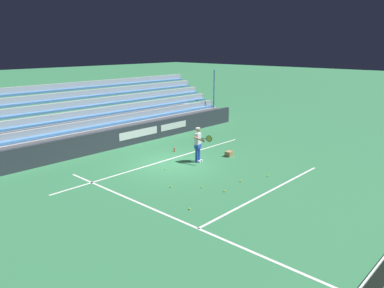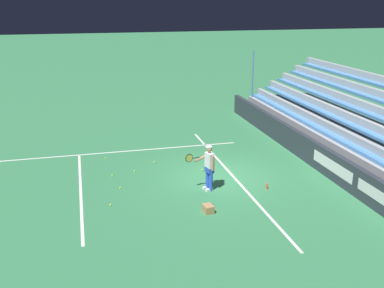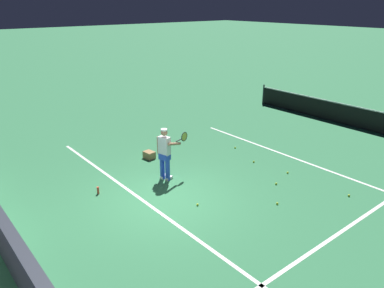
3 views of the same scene
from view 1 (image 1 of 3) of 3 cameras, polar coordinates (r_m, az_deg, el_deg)
ground_plane at (r=18.34m, az=-3.30°, el=-2.93°), size 160.00×160.00×0.00m
court_baseline_white at (r=18.68m, az=-4.37°, el=-2.60°), size 12.00×0.10×0.01m
court_sideline_white at (r=12.99m, az=-4.08°, el=-10.65°), size 0.10×12.00×0.01m
court_service_line_white at (r=15.09m, az=11.49°, el=-7.19°), size 8.22×0.10×0.01m
back_wall_sponsor_board at (r=21.33m, az=-11.21°, el=0.89°), size 20.10×0.25×1.10m
bleacher_stand at (r=23.41m, az=-15.09°, el=2.51°), size 19.10×4.00×3.85m
tennis_player at (r=18.28m, az=0.96°, el=-0.03°), size 0.59×1.06×1.71m
ball_box_cardboard at (r=19.50m, az=5.65°, el=-1.48°), size 0.44×0.35×0.26m
tennis_ball_far_right at (r=14.85m, az=4.97°, el=-7.17°), size 0.07×0.07×0.07m
tennis_ball_near_player at (r=17.40m, az=-4.08°, el=-3.82°), size 0.07×0.07×0.07m
tennis_ball_toward_net at (r=15.21m, az=1.50°, el=-6.58°), size 0.07×0.07×0.07m
tennis_ball_on_baseline at (r=15.97m, az=7.41°, el=-5.64°), size 0.07×0.07×0.07m
tennis_ball_by_box at (r=15.28m, az=-3.24°, el=-6.50°), size 0.07×0.07×0.07m
tennis_ball_far_left at (r=13.29m, az=-0.37°, el=-9.85°), size 0.07×0.07×0.07m
tennis_ball_midcourt at (r=16.83m, az=11.48°, el=-4.74°), size 0.07×0.07×0.07m
water_bottle at (r=20.25m, az=-2.69°, el=-0.87°), size 0.07×0.07×0.22m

